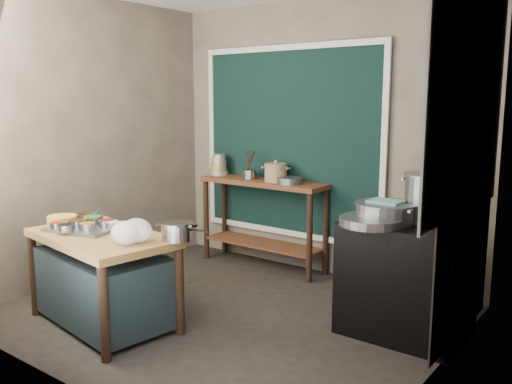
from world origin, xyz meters
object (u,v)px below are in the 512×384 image
Objects in this scene: prep_table at (103,280)px; stock_pot at (435,198)px; ceramic_crock at (276,173)px; utensil_cup at (250,174)px; condiment_tray at (84,229)px; saucepan at (177,231)px; back_counter at (263,223)px; stove_block at (406,280)px; yellow_basin at (62,221)px; steamer at (385,213)px.

stock_pot is at bearing 42.34° from prep_table.
ceramic_crock is at bearing 162.46° from stock_pot.
utensil_cup is 0.63× the size of ceramic_crock.
condiment_tray is 0.87m from saucepan.
back_counter is 2.21m from stock_pot.
condiment_tray is 2.78m from stock_pot.
stove_block reaches higher than prep_table.
stock_pot reaches higher than condiment_tray.
yellow_basin is 1.11m from saucepan.
prep_table is 4.99× the size of saucepan.
ceramic_crock is (0.26, 2.03, 0.66)m from prep_table.
prep_table is at bearing -92.82° from back_counter.
saucepan is 1.58m from steamer.
stove_block is 3.53× the size of ceramic_crock.
saucepan is 1.84m from ceramic_crock.
stock_pot reaches higher than steamer.
condiment_tray is 2.41m from steamer.
ceramic_crock reaches higher than back_counter.
yellow_basin reaches higher than prep_table.
ceramic_crock is 0.54× the size of stock_pot.
back_counter is 1.90m from saucepan.
saucepan is at bearing -141.94° from steamer.
back_counter is at bearing 95.67° from prep_table.
utensil_cup is at bearing 100.59° from prep_table.
stock_pot is (2.14, 1.44, 0.69)m from prep_table.
stock_pot reaches higher than saucepan.
ceramic_crock is at bearing 70.41° from yellow_basin.
saucepan is at bearing -142.50° from stove_block.
ceramic_crock reaches higher than condiment_tray.
back_counter is 2.04m from stove_block.
utensil_cup is 0.34m from ceramic_crock.
stove_block is at bearing -19.23° from utensil_cup.
prep_table is 2.28m from steamer.
back_counter is 5.99× the size of yellow_basin.
stove_block is 1.93× the size of steamer.
ceramic_crock is at bearing 0.67° from utensil_cup.
back_counter is 9.06× the size of utensil_cup.
saucepan is at bearing -79.14° from ceramic_crock.
ceramic_crock is at bearing 152.53° from steamer.
prep_table is 2.12m from utensil_cup.
prep_table is 1.39× the size of stove_block.
back_counter is 2.66× the size of condiment_tray.
utensil_cup reaches higher than stove_block.
ceramic_crock reaches higher than saucepan.
saucepan is at bearing 15.41° from condiment_tray.
condiment_tray is 2.14× the size of ceramic_crock.
condiment_tray is 1.15× the size of stock_pot.
stove_block is 3.60× the size of saucepan.
utensil_cup is 0.34× the size of stock_pot.
back_counter is 1.99m from steamer.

